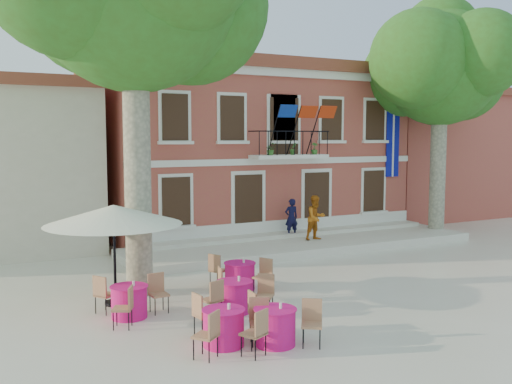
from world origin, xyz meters
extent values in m
plane|color=beige|center=(0.00, 0.00, 0.00)|extent=(90.00, 90.00, 0.00)
cube|color=#A7403C|center=(2.00, 10.00, 3.50)|extent=(13.00, 8.00, 7.00)
cube|color=brown|center=(2.00, 10.00, 7.25)|extent=(13.50, 8.50, 0.50)
cube|color=silver|center=(2.00, 6.05, 6.85)|extent=(13.30, 0.35, 0.35)
cube|color=silver|center=(2.00, 5.55, 3.50)|extent=(3.20, 0.90, 0.15)
cube|color=black|center=(2.00, 5.15, 4.50)|extent=(3.20, 0.04, 0.04)
cube|color=#0D1294|center=(7.60, 5.94, 4.30)|extent=(0.70, 0.05, 3.60)
cube|color=navy|center=(1.10, 4.80, 5.25)|extent=(0.76, 0.27, 0.47)
cube|color=#B52A0C|center=(2.00, 4.80, 5.25)|extent=(0.76, 0.29, 0.47)
cube|color=#B52A0C|center=(2.90, 4.80, 5.25)|extent=(0.76, 0.27, 0.47)
imported|color=#26591E|center=(1.00, 5.25, 3.82)|extent=(0.43, 0.37, 0.48)
imported|color=#26591E|center=(2.00, 5.25, 3.82)|extent=(0.26, 0.21, 0.48)
imported|color=#26591E|center=(3.00, 5.25, 3.82)|extent=(0.27, 0.27, 0.48)
cube|color=#A7403C|center=(14.00, 11.00, 3.00)|extent=(9.00, 9.00, 6.00)
cube|color=brown|center=(14.00, 11.00, 6.20)|extent=(9.40, 9.40, 0.40)
cube|color=silver|center=(2.00, 4.40, 0.15)|extent=(14.00, 3.40, 0.30)
cylinder|color=#A59E84|center=(-5.40, 0.99, 3.53)|extent=(0.72, 0.72, 7.06)
cylinder|color=#A59E84|center=(8.71, 4.27, 3.09)|extent=(0.66, 0.66, 6.18)
sphere|color=#2E571B|center=(8.71, 4.27, 7.23)|extent=(4.94, 4.94, 4.94)
cylinder|color=black|center=(-6.23, 0.29, 0.04)|extent=(0.55, 0.55, 0.08)
cylinder|color=black|center=(-6.23, 0.29, 1.14)|extent=(0.07, 0.07, 2.28)
cone|color=white|center=(-6.23, 0.29, 2.32)|extent=(3.46, 3.46, 0.50)
imported|color=black|center=(2.01, 5.36, 1.06)|extent=(0.59, 0.41, 1.53)
imported|color=#C36517|center=(2.48, 4.30, 1.17)|extent=(0.91, 0.74, 1.73)
cylinder|color=#C31287|center=(-3.77, -1.67, 0.38)|extent=(0.84, 0.84, 0.75)
cylinder|color=#C31287|center=(-3.77, -1.67, 0.76)|extent=(0.90, 0.90, 0.02)
cube|color=tan|center=(-4.48, -1.92, 0.47)|extent=(0.53, 0.53, 0.95)
cube|color=tan|center=(-3.21, -2.17, 0.47)|extent=(0.59, 0.59, 0.95)
cube|color=tan|center=(-3.63, -0.94, 0.47)|extent=(0.49, 0.49, 0.95)
cylinder|color=#C31287|center=(-3.97, -4.09, 0.38)|extent=(0.84, 0.84, 0.75)
cylinder|color=#C31287|center=(-3.97, -4.09, 0.76)|extent=(0.90, 0.90, 0.02)
cube|color=tan|center=(-3.93, -3.34, 0.47)|extent=(0.44, 0.44, 0.95)
cube|color=tan|center=(-4.64, -4.42, 0.47)|extent=(0.56, 0.56, 0.95)
cube|color=tan|center=(-3.34, -4.50, 0.47)|extent=(0.58, 0.58, 0.95)
cylinder|color=#C31287|center=(-4.94, -3.65, 0.38)|extent=(0.84, 0.84, 0.75)
cylinder|color=#C31287|center=(-4.94, -3.65, 0.76)|extent=(0.90, 0.90, 0.02)
cube|color=tan|center=(-5.05, -2.91, 0.47)|extent=(0.48, 0.48, 0.95)
cube|color=tan|center=(-5.52, -4.11, 0.47)|extent=(0.59, 0.59, 0.95)
cube|color=tan|center=(-4.24, -3.92, 0.47)|extent=(0.54, 0.54, 0.95)
cylinder|color=#C31287|center=(-6.19, -0.95, 0.38)|extent=(0.84, 0.84, 0.75)
cylinder|color=#C31287|center=(-6.19, -0.95, 0.76)|extent=(0.90, 0.90, 0.02)
cube|color=tan|center=(-6.61, -0.33, 0.47)|extent=(0.58, 0.58, 0.95)
cube|color=tan|center=(-6.52, -1.63, 0.47)|extent=(0.56, 0.56, 0.95)
cube|color=tan|center=(-5.44, -0.90, 0.47)|extent=(0.45, 0.45, 0.95)
cylinder|color=#C31287|center=(-2.78, 0.12, 0.38)|extent=(0.84, 0.84, 0.75)
cylinder|color=#C31287|center=(-2.78, 0.12, 0.76)|extent=(0.90, 0.90, 0.02)
cube|color=tan|center=(-3.15, 0.77, 0.47)|extent=(0.57, 0.57, 0.95)
cube|color=tan|center=(-2.40, -0.53, 0.47)|extent=(0.57, 0.57, 0.95)
camera|label=1|loc=(-9.52, -14.07, 4.29)|focal=40.00mm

